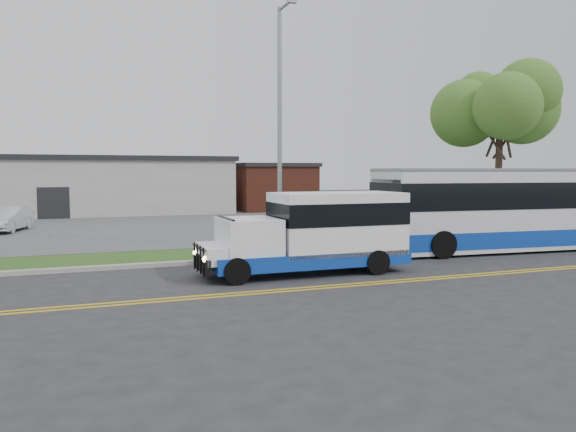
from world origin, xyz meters
name	(u,v)px	position (x,y,z in m)	size (l,w,h in m)	color
ground	(224,268)	(0.00, 0.00, 0.00)	(140.00, 140.00, 0.00)	#28282B
lane_line_north	(259,291)	(0.00, -3.85, 0.01)	(70.00, 0.12, 0.01)	gold
lane_line_south	(263,293)	(0.00, -4.15, 0.01)	(70.00, 0.12, 0.01)	gold
curb	(216,261)	(0.00, 1.10, 0.07)	(80.00, 0.30, 0.15)	#9E9B93
verge	(205,255)	(0.00, 2.90, 0.05)	(80.00, 3.30, 0.10)	#30541C
parking_lot	(156,223)	(0.00, 17.00, 0.05)	(80.00, 25.00, 0.10)	#4C4C4F
commercial_building	(56,186)	(-6.00, 27.00, 2.18)	(25.40, 10.40, 4.35)	#9E9E99
brick_wing	(270,187)	(10.50, 26.00, 1.96)	(6.30, 7.30, 3.90)	brown
tree_east	(500,108)	(14.00, 3.00, 6.20)	(5.20, 5.20, 8.33)	#39261F
streetlight_near	(280,121)	(3.00, 2.73, 5.23)	(0.35, 1.53, 9.50)	gray
shuttle_bus	(318,230)	(2.65, -1.80, 1.37)	(6.73, 2.29, 2.57)	#0E38A0
transit_bus	(516,209)	(12.49, 0.15, 1.70)	(12.30, 3.71, 3.36)	silver
parked_car_a	(8,219)	(-7.97, 14.43, 0.75)	(1.38, 3.96, 1.31)	silver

